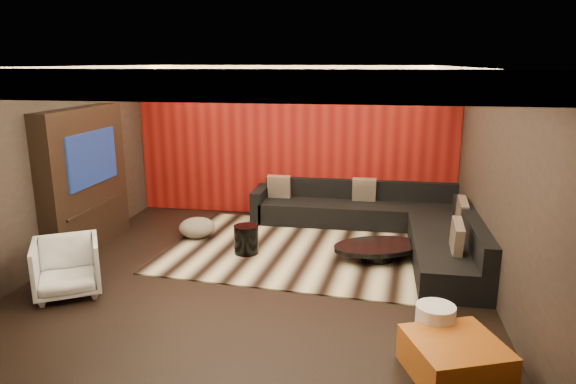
% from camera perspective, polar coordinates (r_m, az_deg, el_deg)
% --- Properties ---
extents(floor, '(6.00, 6.00, 0.02)m').
position_cam_1_polar(floor, '(7.17, -3.22, -9.32)').
color(floor, black).
rests_on(floor, ground).
extents(ceiling, '(6.00, 6.00, 0.02)m').
position_cam_1_polar(ceiling, '(6.57, -3.57, 13.85)').
color(ceiling, silver).
rests_on(ceiling, ground).
extents(wall_back, '(6.00, 0.02, 2.80)m').
position_cam_1_polar(wall_back, '(9.64, 0.67, 5.57)').
color(wall_back, black).
rests_on(wall_back, ground).
extents(wall_left, '(0.02, 6.00, 2.80)m').
position_cam_1_polar(wall_left, '(7.96, -25.02, 2.39)').
color(wall_left, black).
rests_on(wall_left, ground).
extents(wall_right, '(0.02, 6.00, 2.80)m').
position_cam_1_polar(wall_right, '(6.73, 22.44, 0.69)').
color(wall_right, black).
rests_on(wall_right, ground).
extents(red_feature_wall, '(5.98, 0.05, 2.78)m').
position_cam_1_polar(red_feature_wall, '(9.60, 0.63, 5.53)').
color(red_feature_wall, '#6B0C0A').
rests_on(red_feature_wall, ground).
extents(soffit_back, '(6.00, 0.60, 0.22)m').
position_cam_1_polar(soffit_back, '(9.22, 0.38, 13.23)').
color(soffit_back, silver).
rests_on(soffit_back, ground).
extents(soffit_front, '(6.00, 0.60, 0.22)m').
position_cam_1_polar(soffit_front, '(3.99, -12.61, 11.61)').
color(soffit_front, silver).
rests_on(soffit_front, ground).
extents(soffit_left, '(0.60, 4.80, 0.22)m').
position_cam_1_polar(soffit_left, '(7.66, -24.09, 11.83)').
color(soffit_left, silver).
rests_on(soffit_left, ground).
extents(soffit_right, '(0.60, 4.80, 0.22)m').
position_cam_1_polar(soffit_right, '(6.51, 20.82, 11.92)').
color(soffit_right, silver).
rests_on(soffit_right, ground).
extents(cove_back, '(4.80, 0.08, 0.04)m').
position_cam_1_polar(cove_back, '(8.89, 0.01, 12.61)').
color(cove_back, '#FFD899').
rests_on(cove_back, ground).
extents(cove_front, '(4.80, 0.08, 0.04)m').
position_cam_1_polar(cove_front, '(4.31, -10.83, 10.66)').
color(cove_front, '#FFD899').
rests_on(cove_front, ground).
extents(cove_left, '(0.08, 4.80, 0.04)m').
position_cam_1_polar(cove_left, '(7.48, -21.81, 11.32)').
color(cove_left, '#FFD899').
rests_on(cove_left, ground).
extents(cove_right, '(0.08, 4.80, 0.04)m').
position_cam_1_polar(cove_right, '(6.46, 17.73, 11.35)').
color(cove_right, '#FFD899').
rests_on(cove_right, ground).
extents(tv_surround, '(0.30, 2.00, 2.20)m').
position_cam_1_polar(tv_surround, '(8.42, -21.63, 1.22)').
color(tv_surround, black).
rests_on(tv_surround, ground).
extents(tv_screen, '(0.04, 1.30, 0.80)m').
position_cam_1_polar(tv_screen, '(8.28, -20.90, 3.55)').
color(tv_screen, black).
rests_on(tv_screen, ground).
extents(tv_shelf, '(0.04, 1.60, 0.04)m').
position_cam_1_polar(tv_shelf, '(8.43, -20.46, -1.46)').
color(tv_shelf, black).
rests_on(tv_shelf, ground).
extents(rug, '(4.24, 3.33, 0.02)m').
position_cam_1_polar(rug, '(8.06, 1.19, -6.41)').
color(rug, '#BFB28C').
rests_on(rug, floor).
extents(coffee_table, '(1.73, 1.73, 0.22)m').
position_cam_1_polar(coffee_table, '(7.74, 9.90, -6.55)').
color(coffee_table, black).
rests_on(coffee_table, rug).
extents(drum_stool, '(0.47, 0.47, 0.44)m').
position_cam_1_polar(drum_stool, '(7.84, -4.65, -5.27)').
color(drum_stool, black).
rests_on(drum_stool, rug).
extents(striped_pouf, '(0.68, 0.68, 0.33)m').
position_cam_1_polar(striped_pouf, '(8.67, -10.07, -3.91)').
color(striped_pouf, '#C0B095').
rests_on(striped_pouf, rug).
extents(white_side_table, '(0.52, 0.52, 0.49)m').
position_cam_1_polar(white_side_table, '(5.55, 15.97, -14.33)').
color(white_side_table, white).
rests_on(white_side_table, floor).
extents(orange_ottoman, '(1.05, 1.05, 0.36)m').
position_cam_1_polar(orange_ottoman, '(5.24, 18.03, -17.16)').
color(orange_ottoman, '#A14914').
rests_on(orange_ottoman, floor).
extents(armchair, '(1.06, 1.07, 0.72)m').
position_cam_1_polar(armchair, '(7.06, -23.36, -7.67)').
color(armchair, silver).
rests_on(armchair, floor).
extents(sectional_sofa, '(3.65, 3.50, 0.75)m').
position_cam_1_polar(sectional_sofa, '(8.66, 10.85, -3.42)').
color(sectional_sofa, black).
rests_on(sectional_sofa, floor).
extents(throw_pillows, '(3.34, 2.78, 0.50)m').
position_cam_1_polar(throw_pillows, '(8.45, 10.36, -1.31)').
color(throw_pillows, tan).
rests_on(throw_pillows, sectional_sofa).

